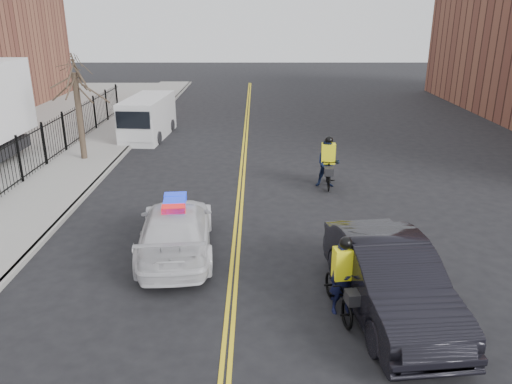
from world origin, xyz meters
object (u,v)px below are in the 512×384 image
object	(u,v)px
cargo_van	(147,118)
cyclist_far	(328,167)
police_cruiser	(176,229)
dark_sedan	(390,279)
cyclist_near	(343,287)

from	to	relation	value
cargo_van	cyclist_far	size ratio (longest dim) A/B	2.60
police_cruiser	cyclist_far	world-z (taller)	cyclist_far
dark_sedan	cargo_van	world-z (taller)	cargo_van
cyclist_far	cyclist_near	bearing A→B (deg)	-91.03
cyclist_near	police_cruiser	bearing A→B (deg)	135.46
police_cruiser	cyclist_near	distance (m)	5.38
cyclist_far	dark_sedan	bearing A→B (deg)	-84.26
cargo_van	cyclist_near	world-z (taller)	cargo_van
dark_sedan	cyclist_far	bearing A→B (deg)	84.86
cargo_van	cyclist_near	size ratio (longest dim) A/B	2.67
dark_sedan	cyclist_far	distance (m)	9.06
cyclist_near	cyclist_far	world-z (taller)	cyclist_far
dark_sedan	police_cruiser	bearing A→B (deg)	143.69
dark_sedan	cyclist_far	xyz separation A→B (m)	(-0.21, 9.06, -0.05)
police_cruiser	dark_sedan	xyz separation A→B (m)	(5.44, -3.12, 0.13)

